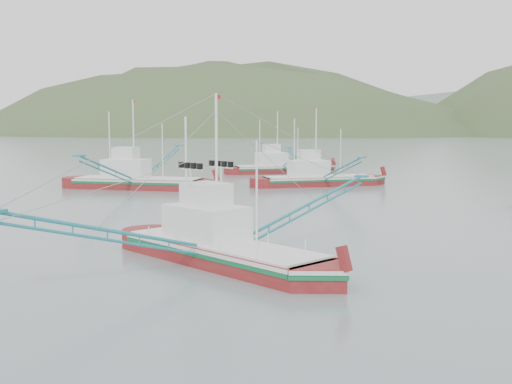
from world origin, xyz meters
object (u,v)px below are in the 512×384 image
at_px(bg_boat_left, 137,173).
at_px(bg_boat_extra, 280,159).
at_px(main_boat, 221,226).
at_px(bg_boat_far, 319,168).

xyz_separation_m(bg_boat_left, bg_boat_extra, (7.51, 28.26, 0.32)).
xyz_separation_m(main_boat, bg_boat_far, (-8.06, 44.48, 0.10)).
bearing_deg(main_boat, bg_boat_extra, 131.42).
bearing_deg(bg_boat_far, main_boat, -117.14).
bearing_deg(bg_boat_extra, bg_boat_far, -91.59).
height_order(bg_boat_left, bg_boat_extra, bg_boat_left).
xyz_separation_m(main_boat, bg_boat_left, (-26.90, 32.56, -0.23)).
relative_size(bg_boat_far, bg_boat_extra, 0.99).
height_order(main_boat, bg_boat_far, bg_boat_far).
relative_size(main_boat, bg_boat_far, 1.07).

